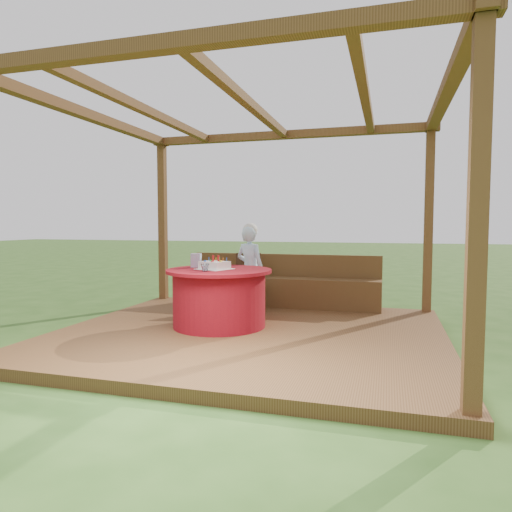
{
  "coord_description": "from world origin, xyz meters",
  "views": [
    {
      "loc": [
        1.57,
        -5.16,
        1.39
      ],
      "look_at": [
        0.0,
        0.25,
        1.0
      ],
      "focal_mm": 32.0,
      "sensor_mm": 36.0,
      "label": 1
    }
  ],
  "objects_px": {
    "bench": "(282,289)",
    "table": "(219,297)",
    "chair": "(248,279)",
    "drinking_glass": "(205,268)",
    "elderly_woman": "(250,268)",
    "birthday_cake": "(215,265)",
    "gift_bag": "(196,260)"
  },
  "relations": [
    {
      "from": "table",
      "to": "chair",
      "type": "relative_size",
      "value": 1.57
    },
    {
      "from": "elderly_woman",
      "to": "bench",
      "type": "bearing_deg",
      "value": 65.72
    },
    {
      "from": "gift_bag",
      "to": "drinking_glass",
      "type": "distance_m",
      "value": 0.55
    },
    {
      "from": "bench",
      "to": "elderly_woman",
      "type": "xyz_separation_m",
      "value": [
        -0.31,
        -0.69,
        0.39
      ]
    },
    {
      "from": "chair",
      "to": "gift_bag",
      "type": "height_order",
      "value": "gift_bag"
    },
    {
      "from": "birthday_cake",
      "to": "elderly_woman",
      "type": "bearing_deg",
      "value": 78.99
    },
    {
      "from": "bench",
      "to": "elderly_woman",
      "type": "relative_size",
      "value": 2.32
    },
    {
      "from": "chair",
      "to": "drinking_glass",
      "type": "relative_size",
      "value": 8.36
    },
    {
      "from": "table",
      "to": "drinking_glass",
      "type": "distance_m",
      "value": 0.5
    },
    {
      "from": "table",
      "to": "drinking_glass",
      "type": "relative_size",
      "value": 13.08
    },
    {
      "from": "bench",
      "to": "birthday_cake",
      "type": "xyz_separation_m",
      "value": [
        -0.49,
        -1.62,
        0.5
      ]
    },
    {
      "from": "table",
      "to": "chair",
      "type": "xyz_separation_m",
      "value": [
        -0.02,
        1.26,
        0.09
      ]
    },
    {
      "from": "bench",
      "to": "chair",
      "type": "distance_m",
      "value": 0.6
    },
    {
      "from": "bench",
      "to": "table",
      "type": "bearing_deg",
      "value": -105.2
    },
    {
      "from": "bench",
      "to": "chair",
      "type": "bearing_deg",
      "value": -142.4
    },
    {
      "from": "table",
      "to": "gift_bag",
      "type": "xyz_separation_m",
      "value": [
        -0.37,
        0.15,
        0.44
      ]
    },
    {
      "from": "chair",
      "to": "elderly_woman",
      "type": "distance_m",
      "value": 0.42
    },
    {
      "from": "chair",
      "to": "drinking_glass",
      "type": "height_order",
      "value": "chair"
    },
    {
      "from": "bench",
      "to": "table",
      "type": "relative_size",
      "value": 2.3
    },
    {
      "from": "chair",
      "to": "drinking_glass",
      "type": "bearing_deg",
      "value": -91.72
    },
    {
      "from": "elderly_woman",
      "to": "birthday_cake",
      "type": "relative_size",
      "value": 2.71
    },
    {
      "from": "table",
      "to": "drinking_glass",
      "type": "bearing_deg",
      "value": -101.82
    },
    {
      "from": "elderly_woman",
      "to": "table",
      "type": "bearing_deg",
      "value": -97.76
    },
    {
      "from": "birthday_cake",
      "to": "gift_bag",
      "type": "height_order",
      "value": "gift_bag"
    },
    {
      "from": "chair",
      "to": "gift_bag",
      "type": "relative_size",
      "value": 4.62
    },
    {
      "from": "birthday_cake",
      "to": "gift_bag",
      "type": "relative_size",
      "value": 2.64
    },
    {
      "from": "elderly_woman",
      "to": "chair",
      "type": "bearing_deg",
      "value": 112.3
    },
    {
      "from": "table",
      "to": "gift_bag",
      "type": "height_order",
      "value": "gift_bag"
    },
    {
      "from": "birthday_cake",
      "to": "gift_bag",
      "type": "xyz_separation_m",
      "value": [
        -0.32,
        0.16,
        0.04
      ]
    },
    {
      "from": "elderly_woman",
      "to": "birthday_cake",
      "type": "height_order",
      "value": "elderly_woman"
    },
    {
      "from": "table",
      "to": "birthday_cake",
      "type": "height_order",
      "value": "birthday_cake"
    },
    {
      "from": "table",
      "to": "bench",
      "type": "bearing_deg",
      "value": 74.8
    }
  ]
}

